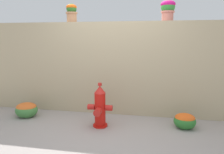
{
  "coord_description": "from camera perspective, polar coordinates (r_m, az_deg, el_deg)",
  "views": [
    {
      "loc": [
        0.73,
        -3.16,
        1.56
      ],
      "look_at": [
        -0.04,
        1.0,
        0.79
      ],
      "focal_mm": 34.29,
      "sensor_mm": 36.0,
      "label": 1
    }
  ],
  "objects": [
    {
      "name": "ground_plane",
      "position": [
        3.6,
        -2.36,
        -15.35
      ],
      "size": [
        24.0,
        24.0,
        0.0
      ],
      "primitive_type": "plane",
      "color": "gray"
    },
    {
      "name": "stone_wall",
      "position": [
        4.47,
        1.0,
        2.35
      ],
      "size": [
        6.78,
        0.37,
        1.88
      ],
      "primitive_type": "cube",
      "color": "tan",
      "rests_on": "ground"
    },
    {
      "name": "potted_plant_1",
      "position": [
        4.71,
        -10.73,
        16.74
      ],
      "size": [
        0.24,
        0.24,
        0.38
      ],
      "color": "#B17A55",
      "rests_on": "stone_wall"
    },
    {
      "name": "potted_plant_2",
      "position": [
        4.42,
        14.68,
        17.27
      ],
      "size": [
        0.28,
        0.28,
        0.4
      ],
      "color": "#C27062",
      "rests_on": "stone_wall"
    },
    {
      "name": "fire_hydrant",
      "position": [
        3.82,
        -3.24,
        -8.1
      ],
      "size": [
        0.44,
        0.36,
        0.79
      ],
      "color": "red",
      "rests_on": "ground"
    },
    {
      "name": "flower_bush_left",
      "position": [
        4.03,
        18.84,
        -10.87
      ],
      "size": [
        0.38,
        0.34,
        0.28
      ],
      "color": "#2D712C",
      "rests_on": "ground"
    },
    {
      "name": "flower_bush_right",
      "position": [
        4.66,
        -21.86,
        -7.96
      ],
      "size": [
        0.44,
        0.4,
        0.3
      ],
      "color": "#407C3B",
      "rests_on": "ground"
    }
  ]
}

